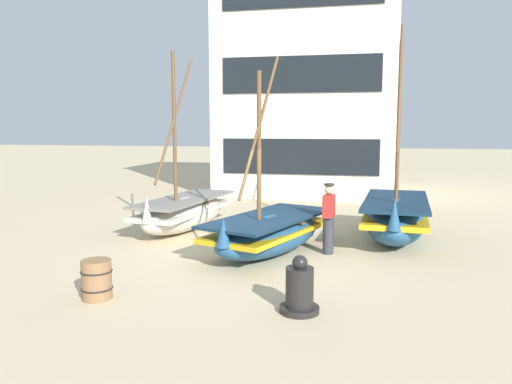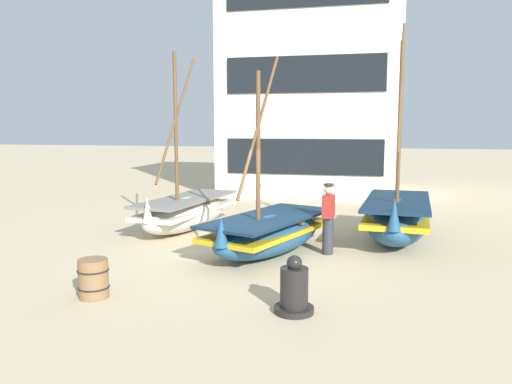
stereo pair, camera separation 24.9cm
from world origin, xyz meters
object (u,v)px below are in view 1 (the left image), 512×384
at_px(wooden_barrel, 97,280).
at_px(harbor_building_main, 309,81).
at_px(fisherman_by_hull, 329,219).
at_px(fishing_boat_centre_large, 185,212).
at_px(capstan_winch, 300,290).
at_px(fishing_boat_near_left, 269,232).
at_px(fishing_boat_far_right, 396,217).

relative_size(wooden_barrel, harbor_building_main, 0.07).
height_order(fisherman_by_hull, harbor_building_main, harbor_building_main).
distance_m(fishing_boat_centre_large, harbor_building_main, 11.01).
bearing_deg(capstan_winch, wooden_barrel, -178.02).
distance_m(fisherman_by_hull, harbor_building_main, 12.49).
height_order(fishing_boat_near_left, wooden_barrel, fishing_boat_near_left).
bearing_deg(fishing_boat_far_right, wooden_barrel, -132.34).
bearing_deg(fishing_boat_far_right, harbor_building_main, 109.43).
distance_m(fishing_boat_centre_large, wooden_barrel, 5.96).
height_order(fishing_boat_far_right, capstan_winch, fishing_boat_far_right).
xyz_separation_m(capstan_winch, wooden_barrel, (-3.56, -0.12, -0.03)).
xyz_separation_m(fishing_boat_near_left, fishing_boat_centre_large, (-2.93, 2.15, 0.03)).
height_order(fisherman_by_hull, capstan_winch, fisherman_by_hull).
relative_size(fishing_boat_far_right, fisherman_by_hull, 3.33).
height_order(fishing_boat_far_right, harbor_building_main, harbor_building_main).
relative_size(fisherman_by_hull, harbor_building_main, 0.17).
distance_m(fishing_boat_near_left, fisherman_by_hull, 1.44).
height_order(fisherman_by_hull, wooden_barrel, fisherman_by_hull).
bearing_deg(fishing_boat_far_right, fishing_boat_centre_large, 179.63).
bearing_deg(fishing_boat_near_left, fisherman_by_hull, 10.91).
bearing_deg(fishing_boat_centre_large, harbor_building_main, 75.61).
bearing_deg(harbor_building_main, capstan_winch, -83.98).
bearing_deg(fishing_boat_far_right, capstan_winch, -107.39).
bearing_deg(harbor_building_main, fishing_boat_centre_large, -104.39).
bearing_deg(wooden_barrel, capstan_winch, 1.98).
bearing_deg(fishing_boat_far_right, fishing_boat_near_left, -144.92).
relative_size(fishing_boat_centre_large, harbor_building_main, 0.50).
bearing_deg(fisherman_by_hull, capstan_winch, -92.50).
bearing_deg(fishing_boat_near_left, capstan_winch, -71.78).
bearing_deg(harbor_building_main, fisherman_by_hull, -81.15).
height_order(fishing_boat_near_left, fishing_boat_far_right, fishing_boat_far_right).
relative_size(fishing_boat_centre_large, fisherman_by_hull, 2.99).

